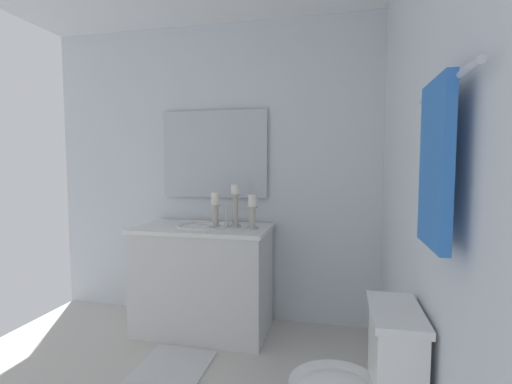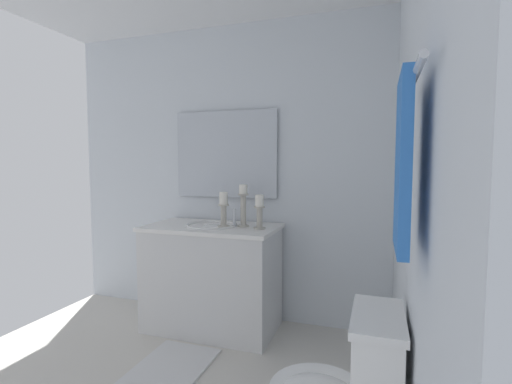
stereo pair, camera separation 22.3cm
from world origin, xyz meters
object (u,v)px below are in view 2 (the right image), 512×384
vanity_cabinet (212,277)px  candle_holder_tall (260,211)px  mirror (225,154)px  sink_basin (212,230)px  bath_mat (171,368)px  candle_holder_mid (224,209)px  towel_bar (412,82)px  towel_near_vanity (403,164)px  candle_holder_short (243,204)px

vanity_cabinet → candle_holder_tall: bearing=86.5°
vanity_cabinet → mirror: 1.01m
sink_basin → bath_mat: (0.62, -0.00, -0.78)m
vanity_cabinet → sink_basin: size_ratio=2.59×
sink_basin → candle_holder_mid: 0.21m
towel_bar → bath_mat: bearing=-122.8°
sink_basin → bath_mat: size_ratio=0.67×
candle_holder_tall → towel_near_vanity: towel_near_vanity is taller
mirror → bath_mat: 1.65m
candle_holder_short → towel_bar: bearing=35.1°
vanity_cabinet → towel_near_vanity: 2.15m
candle_holder_short → mirror: bearing=-134.4°
candle_holder_mid → bath_mat: candle_holder_mid is taller
vanity_cabinet → candle_holder_mid: candle_holder_mid is taller
candle_holder_tall → candle_holder_short: candle_holder_short is taller
vanity_cabinet → candle_holder_short: candle_holder_short is taller
towel_bar → towel_near_vanity: (0.00, -0.02, -0.23)m
sink_basin → candle_holder_mid: candle_holder_mid is taller
towel_bar → bath_mat: 2.18m
sink_basin → towel_bar: 2.10m
candle_holder_tall → bath_mat: size_ratio=0.42×
vanity_cabinet → towel_near_vanity: size_ratio=2.12×
towel_bar → vanity_cabinet: bearing=-138.3°
candle_holder_tall → candle_holder_mid: size_ratio=0.95×
bath_mat → candle_holder_short: bearing=159.2°
candle_holder_tall → candle_holder_mid: bearing=-89.3°
mirror → candle_holder_short: 0.52m
candle_holder_tall → candle_holder_mid: 0.29m
towel_bar → bath_mat: (-0.84, -1.31, -1.52)m
candle_holder_mid → towel_bar: bearing=39.7°
towel_bar → sink_basin: bearing=-138.3°
bath_mat → mirror: bearing=180.0°
sink_basin → towel_near_vanity: bearing=41.3°
candle_holder_mid → towel_near_vanity: bearing=39.2°
mirror → candle_holder_mid: 0.53m
bath_mat → vanity_cabinet: bearing=-180.0°
mirror → towel_bar: size_ratio=1.61×
vanity_cabinet → mirror: bearing=180.0°
towel_near_vanity → bath_mat: size_ratio=0.82×
mirror → towel_near_vanity: mirror is taller
sink_basin → towel_bar: towel_bar is taller
sink_basin → candle_holder_tall: size_ratio=1.58×
mirror → candle_holder_short: size_ratio=2.78×
candle_holder_tall → towel_bar: 1.80m
candle_holder_short → towel_bar: towel_bar is taller
bath_mat → sink_basin: bearing=179.9°
towel_near_vanity → candle_holder_tall: bearing=-148.4°
towel_near_vanity → vanity_cabinet: bearing=-138.7°
mirror → candle_holder_tall: bearing=52.7°
candle_holder_short → towel_near_vanity: size_ratio=0.66×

